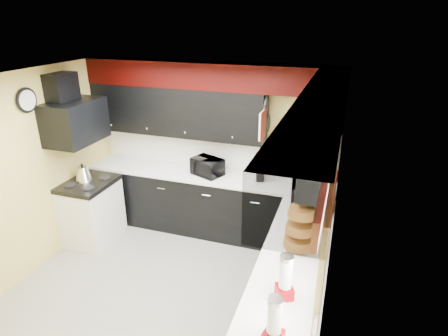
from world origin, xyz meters
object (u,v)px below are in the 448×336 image
at_px(kettle, 83,174).
at_px(microwave, 307,193).
at_px(utensil_crock, 258,174).
at_px(toaster_oven, 207,167).
at_px(knife_block, 260,173).

bearing_deg(kettle, microwave, 4.16).
bearing_deg(microwave, utensil_crock, 46.00).
relative_size(toaster_oven, microwave, 0.75).
relative_size(utensil_crock, knife_block, 0.69).
relative_size(toaster_oven, utensil_crock, 2.44).
bearing_deg(toaster_oven, utensil_crock, 26.89).
xyz_separation_m(toaster_oven, microwave, (1.47, -0.47, 0.03)).
relative_size(microwave, knife_block, 2.24).
xyz_separation_m(utensil_crock, knife_block, (0.04, -0.04, 0.04)).
bearing_deg(toaster_oven, microwave, 4.52).
bearing_deg(utensil_crock, knife_block, -44.49).
bearing_deg(kettle, toaster_oven, 23.73).
distance_m(knife_block, kettle, 2.47).
bearing_deg(knife_block, microwave, -48.00).
height_order(knife_block, kettle, knife_block).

